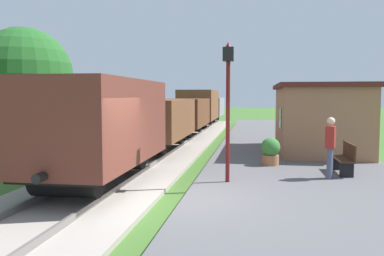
{
  "coord_description": "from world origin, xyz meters",
  "views": [
    {
      "loc": [
        1.78,
        -8.71,
        2.54
      ],
      "look_at": [
        -0.87,
        8.22,
        1.17
      ],
      "focal_mm": 37.37,
      "sensor_mm": 36.0,
      "label": 1
    }
  ],
  "objects_px": {
    "station_hut": "(319,118)",
    "person_waiting": "(330,145)",
    "bench_near_hut": "(345,158)",
    "potted_planter": "(270,151)",
    "tree_trackside_far": "(24,76)",
    "bench_down_platform": "(304,130)",
    "freight_train": "(182,113)",
    "lamp_post_near": "(228,86)"
  },
  "relations": [
    {
      "from": "freight_train",
      "to": "bench_near_hut",
      "type": "height_order",
      "value": "freight_train"
    },
    {
      "from": "freight_train",
      "to": "tree_trackside_far",
      "type": "bearing_deg",
      "value": -136.17
    },
    {
      "from": "freight_train",
      "to": "tree_trackside_far",
      "type": "xyz_separation_m",
      "value": [
        -6.28,
        -6.03,
        1.94
      ]
    },
    {
      "from": "station_hut",
      "to": "lamp_post_near",
      "type": "xyz_separation_m",
      "value": [
        -3.31,
        -6.52,
        1.15
      ]
    },
    {
      "from": "bench_near_hut",
      "to": "freight_train",
      "type": "bearing_deg",
      "value": 122.42
    },
    {
      "from": "station_hut",
      "to": "person_waiting",
      "type": "relative_size",
      "value": 3.39
    },
    {
      "from": "bench_near_hut",
      "to": "potted_planter",
      "type": "height_order",
      "value": "potted_planter"
    },
    {
      "from": "station_hut",
      "to": "bench_near_hut",
      "type": "bearing_deg",
      "value": -89.49
    },
    {
      "from": "person_waiting",
      "to": "bench_down_platform",
      "type": "bearing_deg",
      "value": -75.32
    },
    {
      "from": "freight_train",
      "to": "lamp_post_near",
      "type": "relative_size",
      "value": 8.81
    },
    {
      "from": "tree_trackside_far",
      "to": "person_waiting",
      "type": "bearing_deg",
      "value": -23.96
    },
    {
      "from": "lamp_post_near",
      "to": "tree_trackside_far",
      "type": "bearing_deg",
      "value": 146.59
    },
    {
      "from": "bench_down_platform",
      "to": "tree_trackside_far",
      "type": "relative_size",
      "value": 0.26
    },
    {
      "from": "bench_near_hut",
      "to": "tree_trackside_far",
      "type": "height_order",
      "value": "tree_trackside_far"
    },
    {
      "from": "bench_down_platform",
      "to": "person_waiting",
      "type": "distance_m",
      "value": 10.89
    },
    {
      "from": "bench_near_hut",
      "to": "bench_down_platform",
      "type": "height_order",
      "value": "same"
    },
    {
      "from": "lamp_post_near",
      "to": "tree_trackside_far",
      "type": "relative_size",
      "value": 0.65
    },
    {
      "from": "potted_planter",
      "to": "tree_trackside_far",
      "type": "relative_size",
      "value": 0.16
    },
    {
      "from": "station_hut",
      "to": "lamp_post_near",
      "type": "relative_size",
      "value": 1.57
    },
    {
      "from": "potted_planter",
      "to": "lamp_post_near",
      "type": "distance_m",
      "value": 3.73
    },
    {
      "from": "bench_near_hut",
      "to": "person_waiting",
      "type": "relative_size",
      "value": 0.88
    },
    {
      "from": "freight_train",
      "to": "station_hut",
      "type": "relative_size",
      "value": 5.62
    },
    {
      "from": "bench_near_hut",
      "to": "bench_down_platform",
      "type": "relative_size",
      "value": 1.0
    },
    {
      "from": "person_waiting",
      "to": "bench_near_hut",
      "type": "bearing_deg",
      "value": -106.86
    },
    {
      "from": "freight_train",
      "to": "tree_trackside_far",
      "type": "relative_size",
      "value": 5.75
    },
    {
      "from": "freight_train",
      "to": "potted_planter",
      "type": "height_order",
      "value": "freight_train"
    },
    {
      "from": "bench_near_hut",
      "to": "lamp_post_near",
      "type": "height_order",
      "value": "lamp_post_near"
    },
    {
      "from": "station_hut",
      "to": "bench_near_hut",
      "type": "height_order",
      "value": "station_hut"
    },
    {
      "from": "bench_down_platform",
      "to": "lamp_post_near",
      "type": "height_order",
      "value": "lamp_post_near"
    },
    {
      "from": "freight_train",
      "to": "bench_down_platform",
      "type": "relative_size",
      "value": 21.73
    },
    {
      "from": "bench_near_hut",
      "to": "lamp_post_near",
      "type": "xyz_separation_m",
      "value": [
        -3.36,
        -1.7,
        2.08
      ]
    },
    {
      "from": "tree_trackside_far",
      "to": "bench_down_platform",
      "type": "bearing_deg",
      "value": 21.96
    },
    {
      "from": "freight_train",
      "to": "bench_near_hut",
      "type": "distance_m",
      "value": 12.79
    },
    {
      "from": "potted_planter",
      "to": "tree_trackside_far",
      "type": "xyz_separation_m",
      "value": [
        -11.01,
        3.6,
        2.74
      ]
    },
    {
      "from": "lamp_post_near",
      "to": "bench_near_hut",
      "type": "bearing_deg",
      "value": 26.91
    },
    {
      "from": "freight_train",
      "to": "potted_planter",
      "type": "bearing_deg",
      "value": -63.89
    },
    {
      "from": "potted_planter",
      "to": "freight_train",
      "type": "bearing_deg",
      "value": 116.11
    },
    {
      "from": "freight_train",
      "to": "bench_down_platform",
      "type": "xyz_separation_m",
      "value": [
        6.84,
        -0.74,
        -0.8
      ]
    },
    {
      "from": "bench_near_hut",
      "to": "person_waiting",
      "type": "height_order",
      "value": "person_waiting"
    },
    {
      "from": "lamp_post_near",
      "to": "station_hut",
      "type": "bearing_deg",
      "value": 63.07
    },
    {
      "from": "potted_planter",
      "to": "lamp_post_near",
      "type": "xyz_separation_m",
      "value": [
        -1.24,
        -2.84,
        2.08
      ]
    },
    {
      "from": "station_hut",
      "to": "potted_planter",
      "type": "relative_size",
      "value": 6.33
    }
  ]
}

